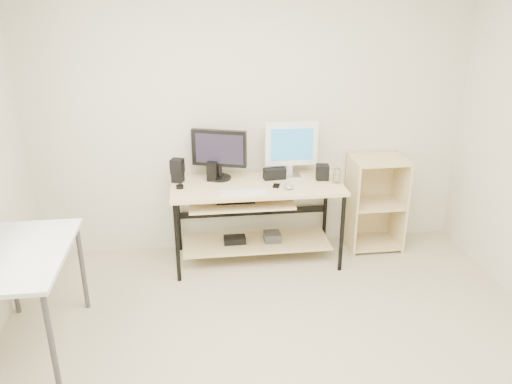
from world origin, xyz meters
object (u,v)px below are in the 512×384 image
object	(u,v)px
audio_controller	(212,172)
black_monitor	(219,151)
desk	(254,206)
side_table	(21,263)
shelf_unit	(374,202)
white_imac	(291,145)

from	to	relation	value
audio_controller	black_monitor	bearing A→B (deg)	48.67
audio_controller	desk	bearing A→B (deg)	-3.09
side_table	shelf_unit	size ratio (longest dim) A/B	1.11
desk	shelf_unit	size ratio (longest dim) A/B	1.67
shelf_unit	white_imac	distance (m)	1.01
desk	shelf_unit	bearing A→B (deg)	7.77
white_imac	desk	bearing A→B (deg)	-155.39
desk	black_monitor	xyz separation A→B (m)	(-0.29, 0.17, 0.47)
desk	shelf_unit	xyz separation A→B (m)	(1.18, 0.16, -0.09)
white_imac	audio_controller	bearing A→B (deg)	-176.59
shelf_unit	side_table	bearing A→B (deg)	-156.67
black_monitor	side_table	bearing A→B (deg)	-119.17
black_monitor	white_imac	distance (m)	0.65
white_imac	audio_controller	distance (m)	0.75
shelf_unit	audio_controller	world-z (taller)	audio_controller
desk	audio_controller	xyz separation A→B (m)	(-0.36, 0.12, 0.30)
side_table	white_imac	xyz separation A→B (m)	(2.01, 1.22, 0.37)
black_monitor	audio_controller	size ratio (longest dim) A/B	2.72
side_table	black_monitor	bearing A→B (deg)	41.95
desk	shelf_unit	world-z (taller)	shelf_unit
white_imac	audio_controller	size ratio (longest dim) A/B	2.86
shelf_unit	black_monitor	bearing A→B (deg)	179.74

